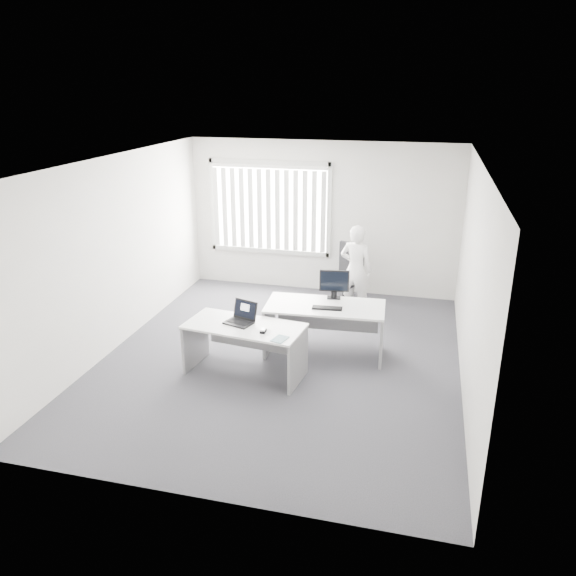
% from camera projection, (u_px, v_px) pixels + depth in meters
% --- Properties ---
extents(ground, '(6.00, 6.00, 0.00)m').
position_uv_depth(ground, '(281.00, 358.00, 8.11)').
color(ground, '#525158').
rests_on(ground, ground).
extents(wall_back, '(5.00, 0.02, 2.80)m').
position_uv_depth(wall_back, '(322.00, 218.00, 10.36)').
color(wall_back, silver).
rests_on(wall_back, ground).
extents(wall_front, '(5.00, 0.02, 2.80)m').
position_uv_depth(wall_front, '(193.00, 368.00, 4.90)').
color(wall_front, silver).
rests_on(wall_front, ground).
extents(wall_left, '(0.02, 6.00, 2.80)m').
position_uv_depth(wall_left, '(116.00, 254.00, 8.20)').
color(wall_left, silver).
rests_on(wall_left, ground).
extents(wall_right, '(0.02, 6.00, 2.80)m').
position_uv_depth(wall_right, '(472.00, 281.00, 7.06)').
color(wall_right, silver).
rests_on(wall_right, ground).
extents(ceiling, '(5.00, 6.00, 0.02)m').
position_uv_depth(ceiling, '(280.00, 162.00, 7.15)').
color(ceiling, silver).
rests_on(ceiling, wall_back).
extents(window, '(2.32, 0.06, 1.76)m').
position_uv_depth(window, '(269.00, 208.00, 10.50)').
color(window, '#B4B4B0').
rests_on(window, wall_back).
extents(blinds, '(2.20, 0.10, 1.50)m').
position_uv_depth(blinds, '(268.00, 210.00, 10.46)').
color(blinds, silver).
rests_on(blinds, wall_back).
extents(desk_near, '(1.65, 0.93, 0.72)m').
position_uv_depth(desk_near, '(245.00, 339.00, 7.53)').
color(desk_near, silver).
rests_on(desk_near, ground).
extents(desk_far, '(1.73, 0.89, 0.77)m').
position_uv_depth(desk_far, '(325.00, 319.00, 8.06)').
color(desk_far, silver).
rests_on(desk_far, ground).
extents(office_chair, '(0.81, 0.81, 1.12)m').
position_uv_depth(office_chair, '(346.00, 287.00, 9.95)').
color(office_chair, black).
rests_on(office_chair, ground).
extents(person, '(0.62, 0.47, 1.54)m').
position_uv_depth(person, '(356.00, 269.00, 9.53)').
color(person, white).
rests_on(person, ground).
extents(laptop, '(0.45, 0.42, 0.28)m').
position_uv_depth(laptop, '(238.00, 314.00, 7.46)').
color(laptop, black).
rests_on(laptop, desk_near).
extents(paper_sheet, '(0.29, 0.23, 0.00)m').
position_uv_depth(paper_sheet, '(261.00, 332.00, 7.25)').
color(paper_sheet, white).
rests_on(paper_sheet, desk_near).
extents(mouse, '(0.07, 0.12, 0.05)m').
position_uv_depth(mouse, '(263.00, 331.00, 7.23)').
color(mouse, silver).
rests_on(mouse, paper_sheet).
extents(booklet, '(0.21, 0.26, 0.01)m').
position_uv_depth(booklet, '(280.00, 339.00, 7.04)').
color(booklet, white).
rests_on(booklet, desk_near).
extents(keyboard, '(0.43, 0.17, 0.02)m').
position_uv_depth(keyboard, '(327.00, 308.00, 7.86)').
color(keyboard, black).
rests_on(keyboard, desk_far).
extents(monitor, '(0.45, 0.19, 0.43)m').
position_uv_depth(monitor, '(334.00, 284.00, 8.18)').
color(monitor, black).
rests_on(monitor, desk_far).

